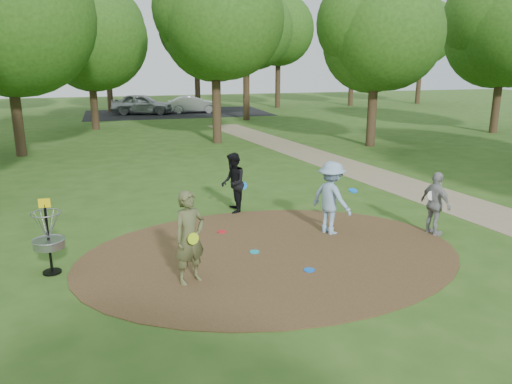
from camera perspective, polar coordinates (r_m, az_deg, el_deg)
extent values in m
plane|color=#2D5119|center=(10.97, 1.78, -7.12)|extent=(100.00, 100.00, 0.00)
cylinder|color=#47301C|center=(10.97, 1.78, -7.08)|extent=(8.40, 8.40, 0.02)
cube|color=#8C7A5B|center=(15.70, 22.52, -1.40)|extent=(7.55, 39.89, 0.01)
cube|color=black|center=(40.20, -8.97, 8.92)|extent=(14.00, 8.00, 0.01)
imported|color=brown|center=(9.42, -7.59, -5.19)|extent=(0.78, 0.67, 1.80)
cylinder|color=#BBE719|center=(9.21, -7.19, -5.31)|extent=(0.22, 0.10, 0.22)
imported|color=#89ABCC|center=(12.10, 8.60, -0.69)|extent=(1.07, 1.32, 1.78)
cylinder|color=blue|center=(12.30, 11.04, 0.16)|extent=(0.24, 0.24, 0.08)
imported|color=black|center=(13.69, -2.64, 1.04)|extent=(0.75, 0.90, 1.66)
cylinder|color=#0D76E6|center=(13.77, -1.47, 0.74)|extent=(0.23, 0.09, 0.22)
imported|color=gray|center=(12.67, 19.84, -1.27)|extent=(0.51, 0.95, 1.55)
cylinder|color=white|center=(12.53, 19.38, -0.39)|extent=(0.22, 0.07, 0.22)
cylinder|color=#17A2BB|center=(11.02, -0.18, -6.84)|extent=(0.22, 0.22, 0.02)
cylinder|color=blue|center=(10.18, 6.10, -8.85)|extent=(0.22, 0.22, 0.02)
cylinder|color=red|center=(12.28, -3.94, -4.54)|extent=(0.22, 0.22, 0.02)
imported|color=#9DA1A5|center=(39.67, -12.89, 9.78)|extent=(4.91, 2.93, 1.57)
imported|color=#ACADB4|center=(40.04, -7.16, 9.90)|extent=(4.09, 1.77, 1.31)
cylinder|color=black|center=(10.62, -22.61, -5.20)|extent=(0.05, 0.05, 1.35)
cylinder|color=black|center=(10.85, -22.26, -8.45)|extent=(0.36, 0.36, 0.04)
cylinder|color=gray|center=(10.63, -22.58, -5.48)|extent=(0.60, 0.60, 0.16)
torus|color=gray|center=(10.61, -22.62, -5.07)|extent=(0.63, 0.63, 0.03)
torus|color=gray|center=(10.44, -22.92, -2.23)|extent=(0.58, 0.58, 0.02)
cube|color=yellow|center=(10.39, -23.04, -1.17)|extent=(0.22, 0.02, 0.18)
cylinder|color=#332316|center=(24.06, -25.68, 8.22)|extent=(0.44, 0.44, 3.80)
sphere|color=#254913|center=(24.00, -26.71, 16.94)|extent=(6.48, 6.48, 6.48)
cylinder|color=#332316|center=(25.27, -4.54, 10.32)|extent=(0.44, 0.44, 4.18)
sphere|color=#254913|center=(25.24, -4.72, 18.63)|extent=(5.71, 5.71, 5.71)
cylinder|color=#332316|center=(24.95, 13.13, 9.26)|extent=(0.44, 0.44, 3.61)
sphere|color=#254913|center=(24.86, 13.59, 16.68)|extent=(5.17, 5.17, 5.17)
cylinder|color=#332316|center=(31.75, -18.06, 9.90)|extent=(0.44, 0.44, 3.42)
sphere|color=#254913|center=(31.68, -18.56, 15.91)|extent=(5.91, 5.91, 5.91)
cylinder|color=#332316|center=(34.94, -1.11, 11.80)|extent=(0.44, 0.44, 4.37)
sphere|color=#254913|center=(34.92, -1.14, 17.78)|extent=(5.32, 5.32, 5.32)
cylinder|color=#332316|center=(31.83, 25.81, 9.51)|extent=(0.44, 0.44, 3.80)
sphere|color=#254913|center=(31.78, 26.58, 16.08)|extent=(6.42, 6.42, 6.42)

